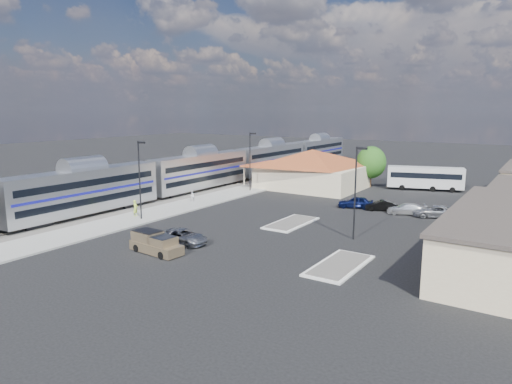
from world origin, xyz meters
The scene contains 23 objects.
ground centered at (0.00, 0.00, 0.00)m, with size 280.00×280.00×0.00m, color black.
railbed centered at (-21.00, 8.00, 0.06)m, with size 16.00×100.00×0.12m, color #4C4944.
platform centered at (-12.00, 6.00, 0.09)m, with size 5.50×92.00×0.18m, color gray.
passenger_train centered at (-18.00, 12.81, 2.87)m, with size 3.00×104.00×5.55m.
freight_cars centered at (-24.00, 1.55, 1.93)m, with size 2.80×46.00×4.00m.
station_depot centered at (-4.56, 24.00, 3.13)m, with size 18.35×12.24×6.20m.
traffic_island_south centered at (4.00, 2.00, 0.10)m, with size 3.30×7.50×0.21m.
traffic_island_north centered at (14.00, -8.00, 0.10)m, with size 3.30×7.50×0.21m.
lamp_plat_s centered at (-10.90, -6.00, 5.34)m, with size 1.08×0.25×9.00m.
lamp_plat_n centered at (-10.90, 16.00, 5.34)m, with size 1.08×0.25×9.00m.
lamp_lot centered at (12.10, 0.00, 5.34)m, with size 1.08×0.25×9.00m.
tree_depot centered at (3.00, 30.00, 4.02)m, with size 4.71×4.71×6.63m.
pickup_truck centered at (-0.83, -13.62, 0.85)m, with size 5.30×2.27×1.78m.
suv centered at (-0.81, -10.21, 0.70)m, with size 2.31×5.01×1.39m, color gray.
coach_bus centered at (10.99, 32.08, 2.07)m, with size 11.43×5.57×3.60m.
person_a centered at (-12.58, -5.42, 1.12)m, with size 0.69×0.45×1.89m, color #BDE146.
person_b centered at (-12.71, 4.60, 0.97)m, with size 0.77×0.60×1.58m, color silver.
parked_car_a centered at (6.88, 13.66, 0.76)m, with size 1.79×4.44×1.51m, color #0E1747.
parked_car_b centered at (10.08, 13.96, 0.64)m, with size 1.36×3.91×1.29m, color black.
parked_car_c centered at (13.28, 13.66, 0.66)m, with size 1.85×4.54×1.32m, color silver.
parked_car_d centered at (16.48, 13.96, 0.70)m, with size 2.32×5.02×1.40m, color #9B9EA4.
parked_car_e centered at (19.68, 13.66, 0.72)m, with size 1.71×4.25×1.45m, color maroon.
parked_car_f centered at (22.88, 13.96, 0.71)m, with size 1.51×4.33×1.43m, color black.
Camera 1 is at (27.66, -40.87, 12.48)m, focal length 32.00 mm.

